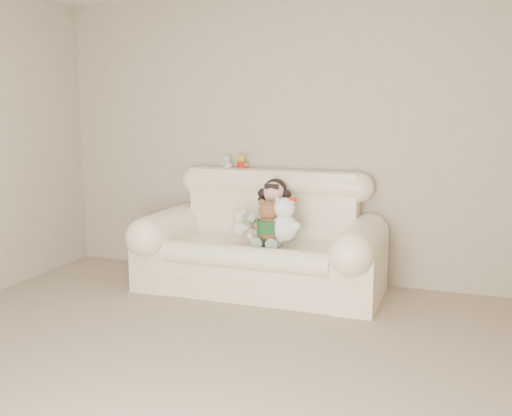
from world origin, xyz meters
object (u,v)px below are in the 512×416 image
(brown_teddy, at_px, (269,216))
(cream_teddy, at_px, (239,220))
(white_cat, at_px, (285,214))
(seated_child, at_px, (274,210))
(sofa, at_px, (260,233))

(brown_teddy, distance_m, cream_teddy, 0.28)
(white_cat, xyz_separation_m, cream_teddy, (-0.41, 0.01, -0.08))
(white_cat, bearing_deg, seated_child, 118.36)
(seated_child, height_order, white_cat, seated_child)
(sofa, bearing_deg, seated_child, 38.12)
(sofa, height_order, cream_teddy, sofa)
(brown_teddy, relative_size, white_cat, 0.90)
(brown_teddy, bearing_deg, seated_child, 89.01)
(sofa, distance_m, seated_child, 0.23)
(sofa, bearing_deg, white_cat, -28.16)
(sofa, relative_size, seated_child, 3.68)
(sofa, xyz_separation_m, seated_child, (0.10, 0.08, 0.19))
(sofa, xyz_separation_m, white_cat, (0.27, -0.14, 0.21))
(brown_teddy, bearing_deg, white_cat, -2.92)
(sofa, distance_m, white_cat, 0.37)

